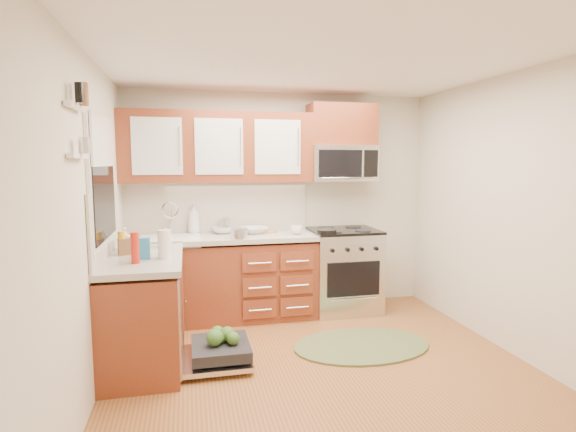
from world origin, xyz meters
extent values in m
plane|color=brown|center=(0.00, 0.00, 0.00)|extent=(3.50, 3.50, 0.00)
plane|color=white|center=(0.00, 0.00, 2.50)|extent=(3.50, 3.50, 0.00)
cube|color=beige|center=(0.00, 1.75, 1.25)|extent=(3.50, 0.04, 2.50)
cube|color=beige|center=(0.00, -1.75, 1.25)|extent=(3.50, 0.04, 2.50)
cube|color=beige|center=(-1.75, 0.00, 1.25)|extent=(0.04, 3.50, 2.50)
cube|color=beige|center=(1.75, 0.00, 1.25)|extent=(0.04, 3.50, 2.50)
cube|color=maroon|center=(-0.73, 1.45, 0.42)|extent=(2.05, 0.60, 0.85)
cube|color=maroon|center=(-1.45, 0.52, 0.42)|extent=(0.60, 1.25, 0.85)
cube|color=#B6B0A6|center=(-0.72, 1.44, 0.90)|extent=(2.07, 0.64, 0.05)
cube|color=#B6B0A6|center=(-1.44, 0.53, 0.90)|extent=(0.64, 1.27, 0.05)
cube|color=beige|center=(-0.73, 1.74, 1.21)|extent=(2.05, 0.02, 0.57)
cube|color=beige|center=(-1.74, 0.52, 1.21)|extent=(0.02, 1.25, 0.57)
cube|color=maroon|center=(0.68, 1.57, 2.13)|extent=(0.76, 0.35, 0.47)
cube|color=white|center=(-1.71, 0.50, 1.88)|extent=(0.02, 0.96, 0.40)
cube|color=white|center=(-1.72, -0.35, 2.05)|extent=(0.04, 0.40, 0.03)
cube|color=white|center=(-1.72, -0.35, 1.75)|extent=(0.04, 0.40, 0.03)
cylinder|color=black|center=(0.40, 1.21, 0.97)|extent=(0.23, 0.23, 0.04)
cylinder|color=silver|center=(-0.55, 1.22, 0.98)|extent=(0.23, 0.23, 0.11)
cube|color=tan|center=(-0.23, 1.55, 0.93)|extent=(0.29, 0.22, 0.02)
cylinder|color=silver|center=(-0.66, 1.65, 1.01)|extent=(0.11, 0.11, 0.16)
cylinder|color=white|center=(-1.26, 0.38, 1.04)|extent=(0.13, 0.13, 0.24)
cylinder|color=yellow|center=(-1.62, 0.62, 1.03)|extent=(0.08, 0.08, 0.20)
cylinder|color=red|center=(-1.47, 0.24, 1.05)|extent=(0.09, 0.09, 0.24)
cube|color=brown|center=(-1.58, 0.62, 1.00)|extent=(0.16, 0.13, 0.14)
cube|color=teal|center=(-1.43, 0.39, 1.01)|extent=(0.11, 0.08, 0.17)
imported|color=#999999|center=(-0.35, 1.53, 0.96)|extent=(0.36, 0.36, 0.07)
imported|color=#999999|center=(-0.68, 1.60, 0.96)|extent=(0.31, 0.31, 0.08)
imported|color=#999999|center=(0.10, 1.36, 0.97)|extent=(0.15, 0.15, 0.10)
imported|color=#999999|center=(-1.00, 1.67, 1.09)|extent=(0.16, 0.16, 0.33)
imported|color=#999999|center=(-1.62, 0.83, 1.03)|extent=(0.12, 0.12, 0.21)
imported|color=#999999|center=(-1.27, 0.91, 1.01)|extent=(0.16, 0.16, 0.18)
camera|label=1|loc=(-1.06, -3.38, 1.71)|focal=28.00mm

